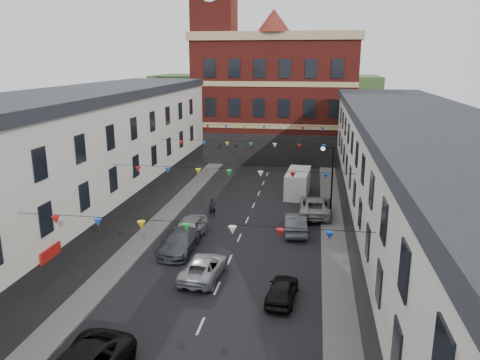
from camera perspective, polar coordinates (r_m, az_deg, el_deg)
The scene contains 17 objects.
ground at distance 27.85m, azimuth -2.81°, elevation -13.06°, with size 160.00×160.00×0.00m, color black.
pavement_left at distance 31.53m, azimuth -14.59°, elevation -9.95°, with size 1.80×64.00×0.15m, color #605E5B.
pavement_right at distance 29.15m, azimuth 11.73°, elevation -11.88°, with size 1.80×64.00×0.15m, color #605E5B.
terrace_left at distance 31.27m, azimuth -24.17°, elevation -0.72°, with size 8.40×56.00×10.70m.
terrace_right at distance 27.17m, azimuth 22.69°, elevation -3.85°, with size 8.40×56.00×9.70m.
civic_building at distance 62.46m, azimuth 4.41°, elevation 10.15°, with size 20.60×13.30×18.50m.
clock_tower at distance 60.50m, azimuth -3.11°, elevation 16.47°, with size 5.60×5.60×30.00m.
distant_hill at distance 86.97m, azimuth 3.08°, elevation 9.34°, with size 40.00×14.00×10.00m, color #305125.
street_lamp at distance 39.19m, azimuth 10.84°, elevation 1.03°, with size 1.10×0.36×6.00m.
car_left_d at distance 32.69m, azimuth -7.27°, elevation -7.45°, with size 2.01×4.95×1.44m, color #474B4F.
car_left_e at distance 34.60m, azimuth -6.27°, elevation -5.97°, with size 1.93×4.80×1.64m, color #96999F.
car_right_d at distance 26.41m, azimuth 5.14°, elevation -13.18°, with size 1.51×3.75×1.28m, color black.
car_right_e at distance 36.01m, azimuth 6.69°, elevation -5.26°, with size 1.60×4.59×1.51m, color #4F5457.
car_right_f at distance 40.16m, azimuth 9.13°, elevation -3.16°, with size 2.66×5.77×1.60m, color #9A9B9E.
moving_car at distance 28.90m, azimuth -4.45°, elevation -10.58°, with size 2.15×4.65×1.29m, color silver.
white_van at distance 45.79m, azimuth 7.06°, elevation -0.36°, with size 2.07×5.39×2.38m, color silver.
pedestrian at distance 39.33m, azimuth -3.38°, elevation -3.37°, with size 0.59×0.38×1.61m, color black.
Camera 1 is at (5.25, -24.11, 12.92)m, focal length 35.00 mm.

